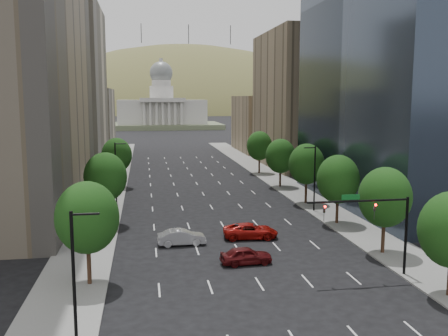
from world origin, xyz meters
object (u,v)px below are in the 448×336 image
car_silver (182,237)px  car_red_far (250,231)px  capitol (162,112)px  car_maroon (246,255)px  traffic_signal (380,219)px

car_silver → car_red_far: size_ratio=0.84×
capitol → car_red_far: (2.15, -206.18, -7.74)m
car_maroon → car_red_far: bearing=-18.6°
car_maroon → car_silver: (-5.50, 7.08, 0.01)m
car_silver → car_red_far: car_red_far is taller
traffic_signal → car_red_far: bearing=121.8°
capitol → car_red_far: bearing=-89.4°
capitol → car_maroon: bearing=-90.0°
traffic_signal → car_silver: (-16.11, 12.21, -4.34)m
traffic_signal → car_maroon: 12.56m
capitol → car_maroon: capitol is taller
car_maroon → car_red_far: size_ratio=0.80×
traffic_signal → car_red_far: traffic_signal is taller
capitol → traffic_signal: bearing=-87.3°
car_red_far → capitol: bearing=4.8°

